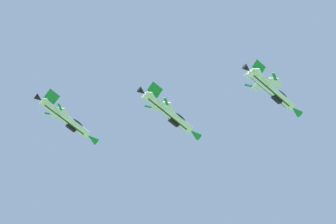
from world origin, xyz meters
name	(u,v)px	position (x,y,z in m)	size (l,w,h in m)	color
fighter_jet_lead	(272,90)	(31.58, 34.42, 115.35)	(15.27, 8.47, 7.84)	silver
fighter_jet_left_wing	(169,113)	(12.74, 44.26, 111.15)	(15.27, 8.57, 8.18)	silver
fighter_jet_right_wing	(66,119)	(-6.50, 53.99, 115.37)	(15.27, 8.48, 7.81)	silver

